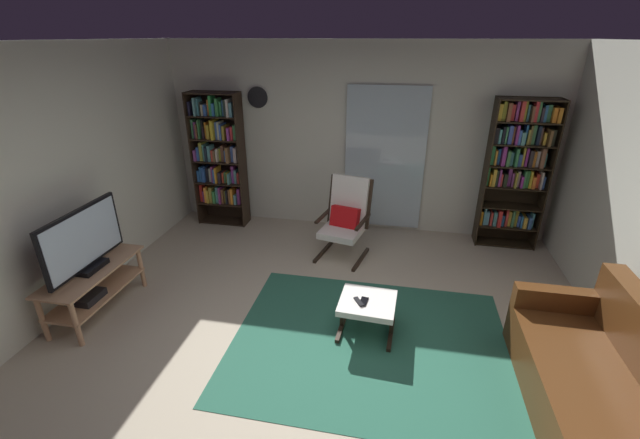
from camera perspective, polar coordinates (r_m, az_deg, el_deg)
name	(u,v)px	position (r m, az deg, el deg)	size (l,w,h in m)	color
ground_plane	(315,356)	(3.90, -0.69, -18.41)	(7.02, 7.02, 0.00)	#B8AB92
wall_back	(357,140)	(5.89, 5.12, 10.96)	(5.60, 0.06, 2.60)	beige
wall_left	(17,201)	(4.53, -36.48, 2.13)	(0.06, 6.00, 2.60)	beige
glass_door_panel	(384,160)	(5.86, 8.93, 8.17)	(1.10, 0.01, 2.00)	silver
area_rug	(369,342)	(4.05, 6.86, -16.57)	(2.55, 2.03, 0.01)	#29614C
tv_stand	(93,285)	(4.80, -28.94, -7.94)	(0.46, 1.12, 0.50)	tan
television	(84,242)	(4.60, -29.91, -2.68)	(0.20, 1.01, 0.64)	black
bookshelf_near_tv	(218,156)	(6.22, -13.92, 8.57)	(0.73, 0.30, 1.94)	black
bookshelf_near_sofa	(516,167)	(5.89, 25.56, 6.62)	(0.77, 0.30, 1.96)	black
leather_sofa	(610,394)	(3.79, 35.24, -19.11)	(0.84, 1.83, 0.87)	#4F2C13
lounge_armchair	(346,216)	(5.24, 3.57, 0.48)	(0.69, 0.75, 1.02)	black
ottoman	(367,306)	(3.99, 6.58, -11.84)	(0.54, 0.51, 0.37)	white
tv_remote	(359,302)	(3.91, 5.39, -11.28)	(0.04, 0.14, 0.02)	black
cell_phone	(364,301)	(3.93, 6.07, -11.23)	(0.07, 0.14, 0.01)	black
wall_clock	(258,97)	(6.03, -8.63, 16.41)	(0.29, 0.03, 0.29)	silver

